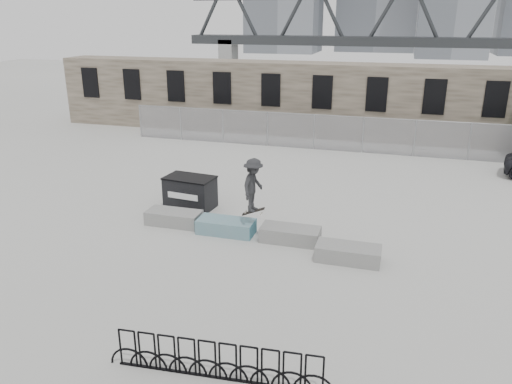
% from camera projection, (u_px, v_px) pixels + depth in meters
% --- Properties ---
extents(ground, '(120.00, 120.00, 0.00)m').
position_uv_depth(ground, '(250.00, 236.00, 17.38)').
color(ground, '#B7B7B2').
rests_on(ground, ground).
extents(stone_wall, '(36.00, 2.58, 4.50)m').
position_uv_depth(stone_wall, '(325.00, 100.00, 31.31)').
color(stone_wall, brown).
rests_on(stone_wall, ground).
extents(chainlink_fence, '(22.06, 0.06, 2.02)m').
position_uv_depth(chainlink_fence, '(314.00, 131.00, 28.34)').
color(chainlink_fence, gray).
rests_on(chainlink_fence, ground).
extents(planter_far_left, '(2.00, 0.90, 0.50)m').
position_uv_depth(planter_far_left, '(174.00, 217.00, 18.32)').
color(planter_far_left, gray).
rests_on(planter_far_left, ground).
extents(planter_center_left, '(2.00, 0.90, 0.50)m').
position_uv_depth(planter_center_left, '(226.00, 226.00, 17.56)').
color(planter_center_left, '#2B6F83').
rests_on(planter_center_left, ground).
extents(planter_center_right, '(2.00, 0.90, 0.50)m').
position_uv_depth(planter_center_right, '(290.00, 234.00, 16.92)').
color(planter_center_right, gray).
rests_on(planter_center_right, ground).
extents(planter_offset, '(2.00, 0.90, 0.50)m').
position_uv_depth(planter_offset, '(348.00, 253.00, 15.57)').
color(planter_offset, gray).
rests_on(planter_offset, ground).
extents(dumpster, '(2.06, 1.39, 1.27)m').
position_uv_depth(dumpster, '(190.00, 192.00, 19.79)').
color(dumpster, black).
rests_on(dumpster, ground).
extents(bike_rack, '(4.93, 0.41, 0.90)m').
position_uv_depth(bike_rack, '(218.00, 361.00, 10.44)').
color(bike_rack, black).
rests_on(bike_rack, ground).
extents(truss_bridge, '(70.00, 3.00, 9.80)m').
position_uv_depth(truss_bridge, '(452.00, 41.00, 63.09)').
color(truss_bridge, '#2D3033').
rests_on(truss_bridge, ground).
extents(skateboarder, '(0.84, 1.27, 2.01)m').
position_uv_depth(skateboarder, '(253.00, 185.00, 16.69)').
color(skateboarder, '#252628').
rests_on(skateboarder, ground).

